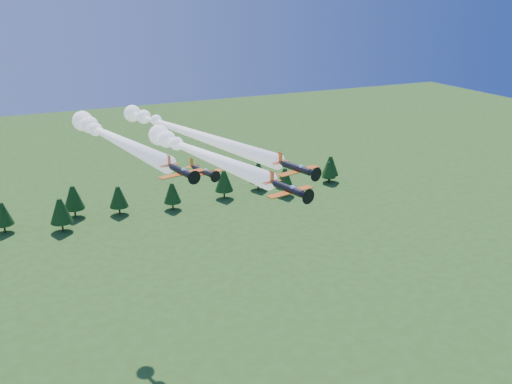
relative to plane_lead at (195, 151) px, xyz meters
name	(u,v)px	position (x,y,z in m)	size (l,w,h in m)	color
plane_lead	(195,151)	(0.00, 0.00, 0.00)	(13.49, 40.50, 3.70)	black
plane_left	(110,136)	(-11.78, 8.99, 1.70)	(12.84, 41.79, 3.70)	black
plane_right	(182,130)	(3.97, 19.28, -1.12)	(19.52, 57.15, 3.70)	black
plane_slot	(203,171)	(-0.64, -5.40, -1.78)	(6.50, 7.17, 2.27)	black
treeline	(113,197)	(3.18, 97.45, -40.94)	(179.30, 17.52, 11.67)	#382314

